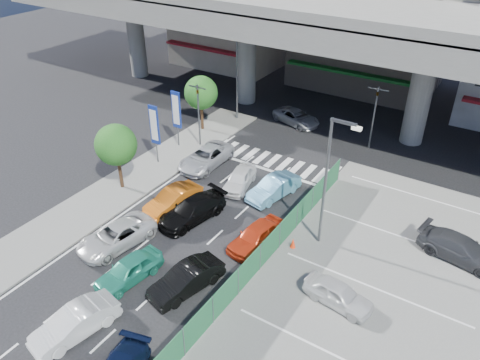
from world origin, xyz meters
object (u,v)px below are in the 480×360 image
Objects in this scene: crossing_wagon_silver at (296,117)px; kei_truck_front_right at (274,188)px; hatch_black_mid_right at (187,279)px; taxi_orange_right at (256,236)px; signboard_far at (176,111)px; hatch_white_back_mid at (75,323)px; traffic_cone at (293,243)px; sedan_white_front_mid at (240,179)px; parked_sedan_dgrey at (461,249)px; sedan_white_mid_left at (116,236)px; sedan_black_mid at (192,210)px; signboard_near at (154,127)px; traffic_light_right at (376,102)px; street_lamp_left at (239,68)px; wagon_silver_front_left at (206,157)px; traffic_light_left at (198,100)px; parked_sedan_white at (338,294)px; taxi_orange_left at (173,200)px; tree_far at (201,93)px; tree_near at (116,145)px; street_lamp_right at (329,174)px; taxi_teal_mid at (129,270)px.

kei_truck_front_right is at bearing -143.48° from crossing_wagon_silver.
hatch_black_mid_right is 5.14m from taxi_orange_right.
signboard_far reaches higher than hatch_white_back_mid.
crossing_wagon_silver is 17.09m from traffic_cone.
crossing_wagon_silver is at bearing 84.41° from sedan_white_front_mid.
sedan_white_mid_left is at bearing 128.83° from parked_sedan_dgrey.
sedan_black_mid is at bearing -108.71° from kei_truck_front_right.
crossing_wagon_silver is (5.66, 12.00, -2.45)m from signboard_near.
traffic_light_right is 1.11× the size of signboard_far.
street_lamp_left reaches higher than kei_truck_front_right.
wagon_silver_front_left is (-1.10, 10.34, 0.03)m from sedan_white_mid_left.
signboard_near reaches higher than sedan_white_mid_left.
crossing_wagon_silver is at bearing 117.66° from taxi_orange_right.
taxi_orange_right is at bearing -53.99° from street_lamp_left.
traffic_light_left is 1.11× the size of signboard_far.
taxi_orange_right is 6.03m from parked_sedan_white.
taxi_orange_left is at bearing 88.29° from parked_sedan_white.
kei_truck_front_right is at bearing -29.33° from tree_far.
sedan_white_mid_left is 5.69m from hatch_black_mid_right.
traffic_light_right is 16.83m from signboard_near.
traffic_light_right is 26.06m from hatch_white_back_mid.
tree_near is at bearing -85.10° from signboard_far.
wagon_silver_front_left is at bearing 116.38° from hatch_white_back_mid.
tree_far reaches higher than taxi_orange_right.
traffic_cone is at bearing 34.32° from taxi_orange_right.
tree_near is (0.60, -6.99, 0.32)m from signboard_far.
taxi_orange_right reaches higher than sedan_white_mid_left.
taxi_orange_left and sedan_black_mid have the same top height.
traffic_light_right is 19.53m from tree_near.
tree_far is 1.15× the size of taxi_orange_left.
parked_sedan_white is (2.66, -4.01, -4.10)m from street_lamp_right.
sedan_black_mid is 1.14× the size of kei_truck_front_right.
street_lamp_left is at bearing 138.37° from street_lamp_right.
sedan_white_front_mid is at bearing -38.10° from tree_far.
wagon_silver_front_left is at bearing 135.81° from hatch_black_mid_right.
taxi_teal_mid is 10.92m from parked_sedan_white.
signboard_near reaches higher than taxi_orange_right.
street_lamp_left is 1.91× the size of hatch_white_back_mid.
traffic_light_left is 4.22m from signboard_near.
parked_sedan_white is (17.03, -6.00, -2.39)m from signboard_near.
taxi_orange_right is (10.25, -8.28, -3.25)m from traffic_light_left.
street_lamp_right is at bearing -17.43° from kei_truck_front_right.
sedan_white_mid_left is 1.13× the size of kei_truck_front_right.
street_lamp_left is at bearing 53.00° from parked_sedan_white.
taxi_orange_right is at bearing -38.91° from traffic_light_left.
street_lamp_right reaches higher than taxi_orange_left.
traffic_light_left is 1.24× the size of hatch_black_mid_right.
sedan_black_mid is at bearing 102.21° from taxi_teal_mid.
sedan_white_front_mid is at bearing 161.03° from street_lamp_right.
taxi_orange_left is 6.75m from kei_truck_front_right.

